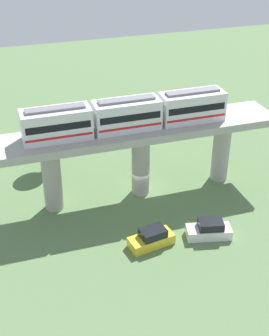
{
  "coord_description": "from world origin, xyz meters",
  "views": [
    {
      "loc": [
        41.07,
        -13.89,
        28.76
      ],
      "look_at": [
        2.5,
        -1.48,
        4.71
      ],
      "focal_mm": 50.93,
      "sensor_mm": 36.0,
      "label": 1
    }
  ],
  "objects_px": {
    "train": "(127,115)",
    "tree_near_viaduct": "(44,138)",
    "parked_car_yellow": "(152,238)",
    "parked_car_white": "(209,230)"
  },
  "relations": [
    {
      "from": "train",
      "to": "tree_near_viaduct",
      "type": "height_order",
      "value": "train"
    },
    {
      "from": "train",
      "to": "parked_car_yellow",
      "type": "bearing_deg",
      "value": -2.28
    },
    {
      "from": "parked_car_white",
      "to": "parked_car_yellow",
      "type": "bearing_deg",
      "value": -81.83
    },
    {
      "from": "parked_car_yellow",
      "to": "parked_car_white",
      "type": "height_order",
      "value": "same"
    },
    {
      "from": "parked_car_white",
      "to": "tree_near_viaduct",
      "type": "distance_m",
      "value": 21.8
    },
    {
      "from": "parked_car_white",
      "to": "tree_near_viaduct",
      "type": "height_order",
      "value": "tree_near_viaduct"
    },
    {
      "from": "parked_car_yellow",
      "to": "parked_car_white",
      "type": "bearing_deg",
      "value": 75.62
    },
    {
      "from": "train",
      "to": "parked_car_white",
      "type": "bearing_deg",
      "value": 29.7
    },
    {
      "from": "parked_car_white",
      "to": "train",
      "type": "bearing_deg",
      "value": -137.35
    },
    {
      "from": "train",
      "to": "parked_car_yellow",
      "type": "distance_m",
      "value": 12.31
    }
  ]
}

